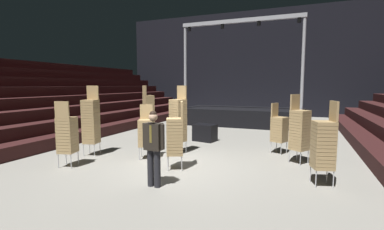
{
  "coord_description": "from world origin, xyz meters",
  "views": [
    {
      "loc": [
        3.2,
        -6.99,
        2.32
      ],
      "look_at": [
        0.04,
        0.86,
        1.4
      ],
      "focal_mm": 25.76,
      "sensor_mm": 36.0,
      "label": 1
    }
  ],
  "objects_px": {
    "stage_riser": "(243,115)",
    "chair_stack_front_right": "(175,135)",
    "chair_stack_front_left": "(91,121)",
    "chair_stack_mid_right": "(148,110)",
    "chair_stack_mid_left": "(178,120)",
    "chair_stack_rear_left": "(279,128)",
    "chair_stack_aisle_left": "(324,144)",
    "chair_stack_mid_centre": "(67,134)",
    "equipment_road_case": "(205,133)",
    "chair_stack_rear_centre": "(300,129)",
    "man_with_tie": "(153,144)",
    "chair_stack_rear_right": "(146,132)"
  },
  "relations": [
    {
      "from": "man_with_tie",
      "to": "equipment_road_case",
      "type": "height_order",
      "value": "man_with_tie"
    },
    {
      "from": "man_with_tie",
      "to": "chair_stack_rear_right",
      "type": "distance_m",
      "value": 2.51
    },
    {
      "from": "chair_stack_mid_centre",
      "to": "chair_stack_rear_left",
      "type": "distance_m",
      "value": 6.69
    },
    {
      "from": "chair_stack_rear_centre",
      "to": "chair_stack_aisle_left",
      "type": "bearing_deg",
      "value": 50.98
    },
    {
      "from": "stage_riser",
      "to": "chair_stack_mid_centre",
      "type": "height_order",
      "value": "stage_riser"
    },
    {
      "from": "chair_stack_mid_centre",
      "to": "chair_stack_aisle_left",
      "type": "bearing_deg",
      "value": -6.03
    },
    {
      "from": "stage_riser",
      "to": "chair_stack_front_right",
      "type": "height_order",
      "value": "stage_riser"
    },
    {
      "from": "chair_stack_aisle_left",
      "to": "stage_riser",
      "type": "bearing_deg",
      "value": 5.26
    },
    {
      "from": "chair_stack_front_left",
      "to": "chair_stack_rear_centre",
      "type": "relative_size",
      "value": 1.12
    },
    {
      "from": "chair_stack_mid_left",
      "to": "chair_stack_rear_centre",
      "type": "height_order",
      "value": "chair_stack_mid_left"
    },
    {
      "from": "chair_stack_rear_left",
      "to": "chair_stack_mid_left",
      "type": "bearing_deg",
      "value": -43.91
    },
    {
      "from": "chair_stack_front_left",
      "to": "chair_stack_front_right",
      "type": "bearing_deg",
      "value": 160.58
    },
    {
      "from": "chair_stack_front_right",
      "to": "chair_stack_rear_left",
      "type": "relative_size",
      "value": 1.1
    },
    {
      "from": "chair_stack_rear_right",
      "to": "chair_stack_rear_centre",
      "type": "xyz_separation_m",
      "value": [
        4.49,
        1.25,
        0.17
      ]
    },
    {
      "from": "chair_stack_rear_right",
      "to": "chair_stack_rear_centre",
      "type": "distance_m",
      "value": 4.66
    },
    {
      "from": "man_with_tie",
      "to": "chair_stack_rear_centre",
      "type": "height_order",
      "value": "chair_stack_rear_centre"
    },
    {
      "from": "man_with_tie",
      "to": "chair_stack_front_right",
      "type": "relative_size",
      "value": 0.93
    },
    {
      "from": "chair_stack_front_right",
      "to": "chair_stack_mid_centre",
      "type": "distance_m",
      "value": 3.09
    },
    {
      "from": "chair_stack_rear_right",
      "to": "chair_stack_aisle_left",
      "type": "distance_m",
      "value": 5.05
    },
    {
      "from": "chair_stack_front_left",
      "to": "chair_stack_mid_right",
      "type": "distance_m",
      "value": 4.3
    },
    {
      "from": "man_with_tie",
      "to": "chair_stack_mid_left",
      "type": "xyz_separation_m",
      "value": [
        -0.8,
        3.08,
        0.16
      ]
    },
    {
      "from": "equipment_road_case",
      "to": "chair_stack_rear_centre",
      "type": "bearing_deg",
      "value": -29.03
    },
    {
      "from": "stage_riser",
      "to": "equipment_road_case",
      "type": "relative_size",
      "value": 7.57
    },
    {
      "from": "chair_stack_rear_left",
      "to": "chair_stack_aisle_left",
      "type": "bearing_deg",
      "value": 47.77
    },
    {
      "from": "stage_riser",
      "to": "chair_stack_mid_left",
      "type": "bearing_deg",
      "value": -95.18
    },
    {
      "from": "chair_stack_mid_centre",
      "to": "equipment_road_case",
      "type": "bearing_deg",
      "value": 48.16
    },
    {
      "from": "chair_stack_aisle_left",
      "to": "chair_stack_front_right",
      "type": "bearing_deg",
      "value": 75.34
    },
    {
      "from": "stage_riser",
      "to": "man_with_tie",
      "type": "height_order",
      "value": "stage_riser"
    },
    {
      "from": "chair_stack_aisle_left",
      "to": "equipment_road_case",
      "type": "height_order",
      "value": "chair_stack_aisle_left"
    },
    {
      "from": "chair_stack_rear_left",
      "to": "chair_stack_front_left",
      "type": "bearing_deg",
      "value": -41.27
    },
    {
      "from": "chair_stack_front_right",
      "to": "chair_stack_rear_right",
      "type": "distance_m",
      "value": 1.47
    },
    {
      "from": "chair_stack_front_right",
      "to": "chair_stack_rear_left",
      "type": "distance_m",
      "value": 3.86
    },
    {
      "from": "stage_riser",
      "to": "chair_stack_front_left",
      "type": "bearing_deg",
      "value": -109.96
    },
    {
      "from": "chair_stack_front_left",
      "to": "chair_stack_mid_right",
      "type": "height_order",
      "value": "same"
    },
    {
      "from": "man_with_tie",
      "to": "chair_stack_front_right",
      "type": "bearing_deg",
      "value": -81.96
    },
    {
      "from": "chair_stack_mid_left",
      "to": "equipment_road_case",
      "type": "bearing_deg",
      "value": -75.7
    },
    {
      "from": "chair_stack_rear_left",
      "to": "equipment_road_case",
      "type": "bearing_deg",
      "value": -83.73
    },
    {
      "from": "chair_stack_front_left",
      "to": "chair_stack_mid_left",
      "type": "height_order",
      "value": "same"
    },
    {
      "from": "chair_stack_mid_left",
      "to": "chair_stack_rear_right",
      "type": "distance_m",
      "value": 1.25
    },
    {
      "from": "chair_stack_mid_centre",
      "to": "chair_stack_rear_right",
      "type": "distance_m",
      "value": 2.27
    },
    {
      "from": "chair_stack_mid_left",
      "to": "chair_stack_mid_right",
      "type": "distance_m",
      "value": 4.17
    },
    {
      "from": "stage_riser",
      "to": "chair_stack_mid_left",
      "type": "height_order",
      "value": "stage_riser"
    },
    {
      "from": "chair_stack_mid_left",
      "to": "chair_stack_rear_centre",
      "type": "bearing_deg",
      "value": -157.87
    },
    {
      "from": "stage_riser",
      "to": "chair_stack_aisle_left",
      "type": "distance_m",
      "value": 9.92
    },
    {
      "from": "chair_stack_rear_right",
      "to": "equipment_road_case",
      "type": "height_order",
      "value": "chair_stack_rear_right"
    },
    {
      "from": "stage_riser",
      "to": "man_with_tie",
      "type": "bearing_deg",
      "value": -89.42
    },
    {
      "from": "equipment_road_case",
      "to": "chair_stack_front_right",
      "type": "bearing_deg",
      "value": -82.84
    },
    {
      "from": "chair_stack_front_right",
      "to": "equipment_road_case",
      "type": "xyz_separation_m",
      "value": [
        -0.49,
        3.93,
        -0.59
      ]
    },
    {
      "from": "man_with_tie",
      "to": "chair_stack_mid_centre",
      "type": "height_order",
      "value": "chair_stack_mid_centre"
    },
    {
      "from": "man_with_tie",
      "to": "chair_stack_mid_left",
      "type": "relative_size",
      "value": 0.76
    }
  ]
}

